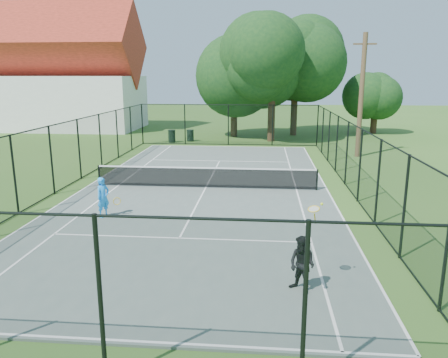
# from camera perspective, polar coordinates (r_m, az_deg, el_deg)

# --- Properties ---
(ground) EXTENTS (120.00, 120.00, 0.00)m
(ground) POSITION_cam_1_polar(r_m,az_deg,el_deg) (19.99, -2.40, -1.30)
(ground) COLOR #386321
(tennis_court) EXTENTS (11.00, 24.00, 0.06)m
(tennis_court) POSITION_cam_1_polar(r_m,az_deg,el_deg) (19.99, -2.40, -1.21)
(tennis_court) COLOR #52615B
(tennis_court) RESTS_ON ground
(tennis_net) EXTENTS (10.08, 0.08, 0.95)m
(tennis_net) POSITION_cam_1_polar(r_m,az_deg,el_deg) (19.85, -2.41, 0.32)
(tennis_net) COLOR black
(tennis_net) RESTS_ON tennis_court
(fence) EXTENTS (13.10, 26.10, 3.00)m
(fence) POSITION_cam_1_polar(r_m,az_deg,el_deg) (19.67, -2.44, 2.93)
(fence) COLOR black
(fence) RESTS_ON ground
(tree_near_left) EXTENTS (6.99, 6.99, 9.12)m
(tree_near_left) POSITION_cam_1_polar(r_m,az_deg,el_deg) (37.00, 1.34, 14.23)
(tree_near_left) COLOR #332114
(tree_near_left) RESTS_ON ground
(tree_near_mid) EXTENTS (6.84, 6.84, 8.94)m
(tree_near_mid) POSITION_cam_1_polar(r_m,az_deg,el_deg) (34.46, 6.36, 14.05)
(tree_near_mid) COLOR #332114
(tree_near_mid) RESTS_ON ground
(tree_near_right) EXTENTS (6.48, 6.48, 8.94)m
(tree_near_right) POSITION_cam_1_polar(r_m,az_deg,el_deg) (38.35, 9.33, 14.14)
(tree_near_right) COLOR #332114
(tree_near_right) RESTS_ON ground
(tree_far_right) EXTENTS (4.17, 4.17, 5.52)m
(tree_far_right) POSITION_cam_1_polar(r_m,az_deg,el_deg) (41.35, 19.23, 10.37)
(tree_far_right) COLOR #332114
(tree_far_right) RESTS_ON ground
(building) EXTENTS (15.30, 8.15, 11.87)m
(building) POSITION_cam_1_polar(r_m,az_deg,el_deg) (45.58, -20.80, 12.37)
(building) COLOR silver
(building) RESTS_ON ground
(trash_bin_left) EXTENTS (0.58, 0.58, 0.97)m
(trash_bin_left) POSITION_cam_1_polar(r_m,az_deg,el_deg) (34.07, -6.84, 5.58)
(trash_bin_left) COLOR black
(trash_bin_left) RESTS_ON ground
(trash_bin_right) EXTENTS (0.58, 0.58, 0.90)m
(trash_bin_right) POSITION_cam_1_polar(r_m,az_deg,el_deg) (34.64, -4.43, 5.70)
(trash_bin_right) COLOR black
(trash_bin_right) RESTS_ON ground
(utility_pole) EXTENTS (1.40, 0.30, 7.60)m
(utility_pole) POSITION_cam_1_polar(r_m,az_deg,el_deg) (28.84, 17.50, 10.39)
(utility_pole) COLOR #4C3823
(utility_pole) RESTS_ON ground
(player_blue) EXTENTS (0.87, 0.64, 1.46)m
(player_blue) POSITION_cam_1_polar(r_m,az_deg,el_deg) (16.31, -15.50, -2.31)
(player_blue) COLOR #1C93F4
(player_blue) RESTS_ON tennis_court
(player_black) EXTENTS (0.89, 0.90, 2.11)m
(player_black) POSITION_cam_1_polar(r_m,az_deg,el_deg) (10.56, 10.17, -10.92)
(player_black) COLOR black
(player_black) RESTS_ON tennis_court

